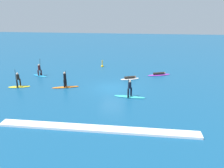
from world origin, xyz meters
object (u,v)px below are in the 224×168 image
(surfer_on_teal_board, at_px, (130,93))
(surfer_on_blue_board, at_px, (40,72))
(surfer_on_purple_board, at_px, (159,74))
(marker_buoy, at_px, (102,66))
(surfer_on_white_board, at_px, (130,78))
(surfer_on_yellow_board, at_px, (19,83))
(surfer_on_orange_board, at_px, (65,84))

(surfer_on_teal_board, distance_m, surfer_on_blue_board, 13.91)
(surfer_on_purple_board, height_order, marker_buoy, marker_buoy)
(surfer_on_white_board, distance_m, surfer_on_yellow_board, 13.57)
(surfer_on_yellow_board, bearing_deg, surfer_on_orange_board, 170.55)
(surfer_on_yellow_board, xyz_separation_m, surfer_on_blue_board, (0.50, 4.59, -0.01))
(surfer_on_orange_board, bearing_deg, surfer_on_blue_board, 121.91)
(surfer_on_purple_board, height_order, surfer_on_blue_board, surfer_on_blue_board)
(surfer_on_orange_board, height_order, marker_buoy, surfer_on_orange_board)
(surfer_on_yellow_board, distance_m, surfer_on_purple_board, 18.04)
(surfer_on_orange_board, distance_m, marker_buoy, 10.38)
(surfer_on_white_board, xyz_separation_m, marker_buoy, (-4.64, 5.85, 0.07))
(surfer_on_teal_board, relative_size, surfer_on_yellow_board, 1.29)
(surfer_on_white_board, relative_size, marker_buoy, 2.25)
(surfer_on_orange_board, bearing_deg, surfer_on_teal_board, -33.83)
(surfer_on_white_board, height_order, surfer_on_purple_board, surfer_on_purple_board)
(marker_buoy, bearing_deg, surfer_on_white_board, -51.59)
(surfer_on_white_board, relative_size, surfer_on_orange_board, 0.85)
(surfer_on_white_board, bearing_deg, surfer_on_orange_board, -173.02)
(surfer_on_yellow_board, xyz_separation_m, marker_buoy, (8.09, 10.55, -0.29))
(marker_buoy, bearing_deg, surfer_on_purple_board, -22.68)
(surfer_on_white_board, distance_m, marker_buoy, 7.47)
(marker_buoy, bearing_deg, surfer_on_blue_board, -141.85)
(surfer_on_teal_board, relative_size, surfer_on_white_board, 1.26)
(surfer_on_blue_board, bearing_deg, surfer_on_white_board, -155.99)
(surfer_on_purple_board, bearing_deg, marker_buoy, 136.62)
(surfer_on_teal_board, xyz_separation_m, marker_buoy, (-4.89, 12.08, -0.22))
(surfer_on_teal_board, relative_size, marker_buoy, 2.84)
(surfer_on_yellow_board, distance_m, surfer_on_blue_board, 4.61)
(surfer_on_teal_board, bearing_deg, surfer_on_purple_board, -107.85)
(surfer_on_teal_board, bearing_deg, surfer_on_orange_board, -9.88)
(surfer_on_orange_board, relative_size, marker_buoy, 2.64)
(surfer_on_purple_board, distance_m, surfer_on_blue_board, 16.31)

